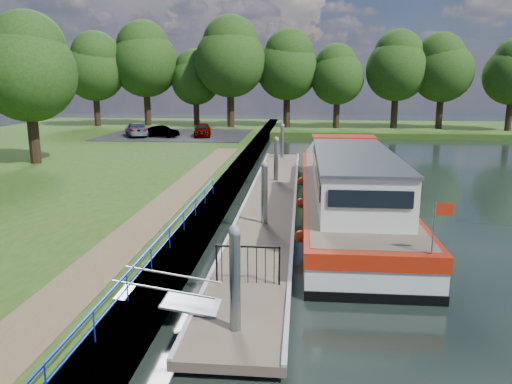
# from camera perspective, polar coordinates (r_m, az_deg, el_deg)

# --- Properties ---
(ground) EXTENTS (160.00, 160.00, 0.00)m
(ground) POSITION_cam_1_polar(r_m,az_deg,el_deg) (12.77, -2.03, -15.94)
(ground) COLOR black
(ground) RESTS_ON ground
(bank_edge) EXTENTS (1.10, 90.00, 0.78)m
(bank_edge) POSITION_cam_1_polar(r_m,az_deg,el_deg) (27.04, -3.40, 0.39)
(bank_edge) COLOR #473D2D
(bank_edge) RESTS_ON ground
(far_bank) EXTENTS (60.00, 18.00, 0.60)m
(far_bank) POSITION_cam_1_polar(r_m,az_deg,el_deg) (64.26, 14.78, 7.02)
(far_bank) COLOR #254313
(far_bank) RESTS_ON ground
(footpath) EXTENTS (1.60, 40.00, 0.05)m
(footpath) POSITION_cam_1_polar(r_m,az_deg,el_deg) (20.69, -11.40, -2.49)
(footpath) COLOR brown
(footpath) RESTS_ON riverbank
(carpark) EXTENTS (14.00, 12.00, 0.06)m
(carpark) POSITION_cam_1_polar(r_m,az_deg,el_deg) (50.95, -8.99, 6.49)
(carpark) COLOR black
(carpark) RESTS_ON riverbank
(blue_fence) EXTENTS (0.04, 18.04, 0.72)m
(blue_fence) POSITION_cam_1_polar(r_m,az_deg,el_deg) (15.49, -10.84, -5.62)
(blue_fence) COLOR #0C2DBF
(blue_fence) RESTS_ON riverbank
(pontoon) EXTENTS (2.50, 30.00, 0.56)m
(pontoon) POSITION_cam_1_polar(r_m,az_deg,el_deg) (24.88, 1.74, -1.15)
(pontoon) COLOR brown
(pontoon) RESTS_ON ground
(mooring_piles) EXTENTS (0.30, 27.30, 3.55)m
(mooring_piles) POSITION_cam_1_polar(r_m,az_deg,el_deg) (24.64, 1.76, 1.32)
(mooring_piles) COLOR gray
(mooring_piles) RESTS_ON ground
(gangway) EXTENTS (2.58, 1.00, 0.92)m
(gangway) POSITION_cam_1_polar(r_m,az_deg,el_deg) (13.26, -9.90, -11.97)
(gangway) COLOR #A5A8AD
(gangway) RESTS_ON ground
(gate_panel) EXTENTS (1.85, 0.05, 1.15)m
(gate_panel) POSITION_cam_1_polar(r_m,az_deg,el_deg) (14.29, -0.94, -7.67)
(gate_panel) COLOR black
(gate_panel) RESTS_ON ground
(barge) EXTENTS (4.36, 21.15, 4.78)m
(barge) POSITION_cam_1_polar(r_m,az_deg,el_deg) (24.20, 10.20, 0.45)
(barge) COLOR black
(barge) RESTS_ON ground
(horizon_trees) EXTENTS (54.38, 10.03, 12.87)m
(horizon_trees) POSITION_cam_1_polar(r_m,az_deg,el_deg) (59.91, 2.39, 14.37)
(horizon_trees) COLOR #332316
(horizon_trees) RESTS_ON ground
(bank_tree_a) EXTENTS (6.12, 6.12, 9.72)m
(bank_tree_a) POSITION_cam_1_polar(r_m,az_deg,el_deg) (35.76, -24.63, 12.98)
(bank_tree_a) COLOR #332316
(bank_tree_a) RESTS_ON riverbank
(car_a) EXTENTS (2.13, 4.04, 1.31)m
(car_a) POSITION_cam_1_polar(r_m,az_deg,el_deg) (48.67, -6.14, 7.10)
(car_a) COLOR #999999
(car_a) RESTS_ON carpark
(car_b) EXTENTS (3.39, 1.76, 1.06)m
(car_b) POSITION_cam_1_polar(r_m,az_deg,el_deg) (48.59, -10.70, 6.80)
(car_b) COLOR #999999
(car_b) RESTS_ON carpark
(car_c) EXTENTS (3.56, 4.91, 1.32)m
(car_c) POSITION_cam_1_polar(r_m,az_deg,el_deg) (49.86, -13.51, 6.97)
(car_c) COLOR #999999
(car_c) RESTS_ON carpark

